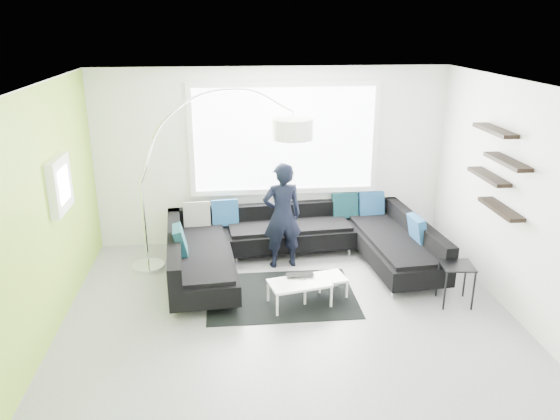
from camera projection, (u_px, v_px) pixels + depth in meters
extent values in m
plane|color=gray|center=(289.00, 317.00, 6.70)|extent=(5.50, 5.50, 0.00)
cube|color=white|center=(272.00, 158.00, 8.58)|extent=(5.50, 0.04, 2.80)
cube|color=white|center=(331.00, 325.00, 3.89)|extent=(5.50, 0.04, 2.80)
cube|color=white|center=(41.00, 218.00, 5.98)|extent=(0.04, 5.00, 2.80)
cube|color=white|center=(519.00, 202.00, 6.50)|extent=(0.04, 5.00, 2.80)
cube|color=white|center=(291.00, 85.00, 5.77)|extent=(5.50, 5.00, 0.04)
cube|color=#93C638|center=(42.00, 218.00, 5.98)|extent=(0.01, 5.00, 2.80)
cube|color=silver|center=(284.00, 139.00, 8.47)|extent=(2.96, 0.06, 1.68)
cube|color=white|center=(61.00, 185.00, 6.48)|extent=(0.12, 0.66, 0.66)
cube|color=black|center=(498.00, 169.00, 6.76)|extent=(0.20, 1.24, 0.95)
cube|color=black|center=(299.00, 258.00, 7.90)|extent=(3.88, 2.59, 0.39)
cube|color=black|center=(300.00, 236.00, 7.79)|extent=(3.88, 2.59, 0.29)
cube|color=navy|center=(300.00, 232.00, 7.77)|extent=(3.31, 0.47, 0.41)
cube|color=black|center=(281.00, 295.00, 7.22)|extent=(1.94, 1.41, 0.01)
cube|color=white|center=(311.00, 289.00, 7.05)|extent=(1.08, 0.76, 0.32)
cube|color=black|center=(455.00, 284.00, 6.95)|extent=(0.43, 0.43, 0.54)
imported|color=black|center=(282.00, 216.00, 7.86)|extent=(0.68, 0.54, 1.57)
imported|color=black|center=(301.00, 277.00, 7.00)|extent=(0.37, 0.25, 0.03)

